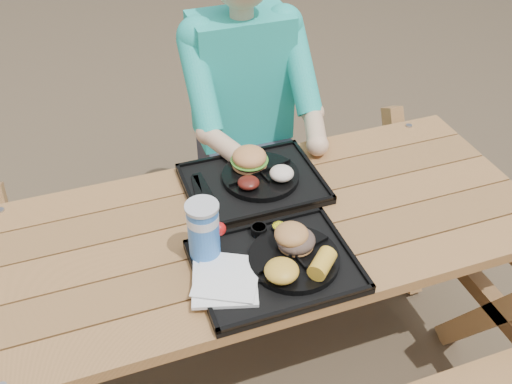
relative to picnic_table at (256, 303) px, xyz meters
name	(u,v)px	position (x,y,z in m)	size (l,w,h in m)	color
ground	(256,365)	(0.00, 0.00, -0.38)	(60.00, 60.00, 0.00)	#999999
picnic_table	(256,303)	(0.00, 0.00, 0.00)	(1.80, 1.49, 0.75)	#999999
tray_near	(275,267)	(-0.01, -0.20, 0.39)	(0.45, 0.35, 0.02)	black
tray_far	(253,184)	(0.05, 0.18, 0.39)	(0.45, 0.35, 0.02)	black
plate_near	(294,259)	(0.04, -0.20, 0.41)	(0.26, 0.26, 0.02)	black
plate_far	(261,176)	(0.08, 0.19, 0.41)	(0.26, 0.26, 0.02)	black
napkin_stack	(225,281)	(-0.17, -0.22, 0.40)	(0.18, 0.18, 0.02)	white
soda_cup	(204,233)	(-0.19, -0.10, 0.48)	(0.09, 0.09, 0.18)	blue
condiment_bbq	(259,230)	(-0.01, -0.06, 0.41)	(0.05, 0.05, 0.03)	black
condiment_mustard	(279,229)	(0.05, -0.08, 0.41)	(0.05, 0.05, 0.03)	gold
sandwich	(297,232)	(0.06, -0.17, 0.47)	(0.10, 0.10, 0.11)	#C28044
mac_cheese	(282,271)	(-0.02, -0.26, 0.44)	(0.10, 0.10, 0.05)	gold
corn_cob	(322,263)	(0.09, -0.28, 0.44)	(0.09, 0.09, 0.05)	yellow
cutlery_far	(204,188)	(-0.11, 0.20, 0.40)	(0.03, 0.17, 0.01)	black
burger	(249,153)	(0.06, 0.24, 0.47)	(0.12, 0.12, 0.11)	#D98A4C
baked_beans	(249,183)	(0.02, 0.14, 0.43)	(0.07, 0.07, 0.03)	#551711
potato_salad	(282,173)	(0.14, 0.14, 0.44)	(0.08, 0.08, 0.04)	white
diner	(244,129)	(0.19, 0.70, 0.27)	(0.48, 0.84, 1.28)	teal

